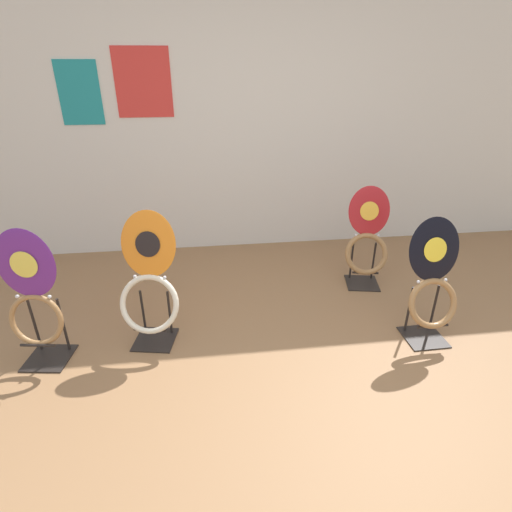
# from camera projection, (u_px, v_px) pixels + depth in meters

# --- Properties ---
(ground_plane) EXTENTS (14.00, 14.00, 0.00)m
(ground_plane) POSITION_uv_depth(u_px,v_px,m) (313.00, 425.00, 2.21)
(ground_plane) COLOR #8E6642
(wall_back) EXTENTS (8.00, 0.07, 2.60)m
(wall_back) POSITION_uv_depth(u_px,v_px,m) (256.00, 120.00, 3.86)
(wall_back) COLOR silver
(wall_back) RESTS_ON ground_plane
(toilet_seat_display_crimson_swirl) EXTENTS (0.40, 0.34, 0.87)m
(toilet_seat_display_crimson_swirl) POSITION_uv_depth(u_px,v_px,m) (367.00, 243.00, 3.45)
(toilet_seat_display_crimson_swirl) COLOR black
(toilet_seat_display_crimson_swirl) RESTS_ON ground_plane
(toilet_seat_display_orange_sun) EXTENTS (0.44, 0.37, 0.94)m
(toilet_seat_display_orange_sun) POSITION_uv_depth(u_px,v_px,m) (150.00, 289.00, 2.72)
(toilet_seat_display_orange_sun) COLOR black
(toilet_seat_display_orange_sun) RESTS_ON ground_plane
(toilet_seat_display_purple_note) EXTENTS (0.38, 0.32, 0.94)m
(toilet_seat_display_purple_note) POSITION_uv_depth(u_px,v_px,m) (33.00, 298.00, 2.50)
(toilet_seat_display_purple_note) COLOR black
(toilet_seat_display_purple_note) RESTS_ON ground_plane
(toilet_seat_display_jazz_black) EXTENTS (0.37, 0.30, 0.89)m
(toilet_seat_display_jazz_black) POSITION_uv_depth(u_px,v_px,m) (432.00, 288.00, 2.75)
(toilet_seat_display_jazz_black) COLOR black
(toilet_seat_display_jazz_black) RESTS_ON ground_plane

